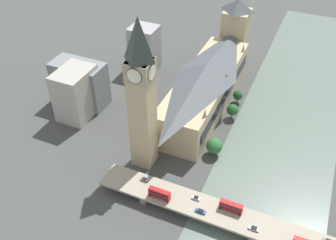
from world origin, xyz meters
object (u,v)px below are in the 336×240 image
car_northbound_lead (144,179)px  car_northbound_tail (200,211)px  road_bridge (256,226)px  double_decker_bus_mid (231,206)px  clock_tower (141,95)px  parliament_hall (205,86)px  victoria_tower (235,31)px  car_northbound_mid (254,228)px  car_southbound_lead (196,198)px  double_decker_bus_rear (159,193)px

car_northbound_lead → car_northbound_tail: car_northbound_lead is taller
road_bridge → double_decker_bus_mid: double_decker_bus_mid is taller
clock_tower → car_northbound_tail: size_ratio=17.17×
parliament_hall → road_bridge: size_ratio=0.67×
parliament_hall → double_decker_bus_mid: parliament_hall is taller
road_bridge → car_northbound_lead: (55.30, -3.14, 1.78)m
victoria_tower → clock_tower: bearing=84.2°
road_bridge → clock_tower: bearing=-17.7°
car_northbound_lead → car_northbound_tail: (-31.08, 6.60, -0.02)m
car_northbound_lead → car_northbound_mid: (-54.80, 5.80, -0.06)m
double_decker_bus_mid → car_northbound_mid: 13.27m
double_decker_bus_mid → car_northbound_lead: bearing=-0.2°
clock_tower → car_southbound_lead: 53.64m
road_bridge → car_northbound_mid: bearing=79.5°
road_bridge → car_northbound_lead: 55.42m
road_bridge → double_decker_bus_rear: bearing=4.2°
car_northbound_mid → car_northbound_tail: car_northbound_tail is taller
parliament_hall → double_decker_bus_rear: 83.04m
car_northbound_lead → car_northbound_mid: car_northbound_lead is taller
victoria_tower → car_northbound_mid: 153.80m
double_decker_bus_mid → car_northbound_tail: (11.89, 6.48, -1.92)m
clock_tower → victoria_tower: size_ratio=1.60×
car_northbound_tail → parliament_hall: bearing=-71.7°
double_decker_bus_mid → double_decker_bus_rear: size_ratio=1.01×
clock_tower → double_decker_bus_mid: bearing=161.4°
clock_tower → car_northbound_lead: (-8.53, 17.26, -36.38)m
clock_tower → car_northbound_mid: bearing=160.0°
road_bridge → victoria_tower: bearing=-70.0°
double_decker_bus_rear → car_northbound_lead: double_decker_bus_rear is taller
double_decker_bus_rear → car_northbound_tail: (-20.11, 0.18, -2.06)m
double_decker_bus_mid → car_northbound_tail: size_ratio=2.25×
parliament_hall → car_northbound_mid: parliament_hall is taller
parliament_hall → car_northbound_tail: (-27.26, 82.65, -8.52)m
car_southbound_lead → victoria_tower: bearing=-80.6°
parliament_hall → car_northbound_mid: 96.81m
victoria_tower → double_decker_bus_rear: (-7.21, 144.73, -14.71)m
road_bridge → car_northbound_mid: (0.50, 2.67, 1.72)m
parliament_hall → clock_tower: 66.23m
parliament_hall → car_northbound_lead: size_ratio=25.45×
double_decker_bus_mid → car_northbound_tail: 13.68m
parliament_hall → victoria_tower: victoria_tower is taller
car_northbound_mid → double_decker_bus_rear: bearing=0.8°
clock_tower → car_northbound_mid: 76.62m
road_bridge → car_northbound_tail: car_northbound_tail is taller
car_northbound_mid → clock_tower: bearing=-20.0°
double_decker_bus_mid → clock_tower: bearing=-18.6°
double_decker_bus_rear → clock_tower: bearing=-50.5°
parliament_hall → car_northbound_mid: bearing=121.9°
road_bridge → car_southbound_lead: size_ratio=36.84×
victoria_tower → car_southbound_lead: victoria_tower is taller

